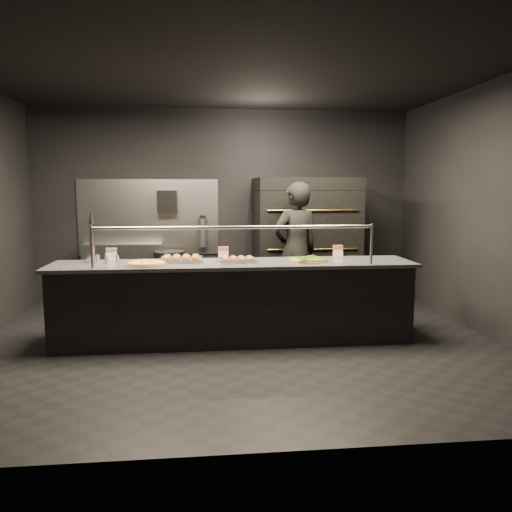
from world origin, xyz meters
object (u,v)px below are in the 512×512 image
fire_extinguisher (203,232)px  trash_bin (170,277)px  towel_dispenser (167,202)px  slider_tray_b (237,260)px  prep_shelf (123,272)px  service_counter (234,302)px  pizza_oven (304,240)px  worker (295,251)px  beer_tap (92,247)px  slider_tray_a (181,259)px  square_pizza (308,260)px  round_pizza (147,264)px

fire_extinguisher → trash_bin: bearing=-152.0°
towel_dispenser → slider_tray_b: (0.94, -2.37, -0.61)m
prep_shelf → slider_tray_b: slider_tray_b is taller
towel_dispenser → slider_tray_b: towel_dispenser is taller
service_counter → pizza_oven: pizza_oven is taller
pizza_oven → service_counter: bearing=-122.3°
pizza_oven → towel_dispenser: 2.23m
service_counter → worker: 1.39m
beer_tap → worker: size_ratio=0.32×
towel_dispenser → beer_tap: (-0.70, -2.19, -0.46)m
fire_extinguisher → slider_tray_b: size_ratio=1.03×
pizza_oven → trash_bin: pizza_oven is taller
pizza_oven → slider_tray_a: size_ratio=3.78×
slider_tray_a → square_pizza: slider_tray_a is taller
towel_dispenser → worker: (1.79, -1.43, -0.63)m
fire_extinguisher → worker: worker is taller
service_counter → square_pizza: (0.85, -0.01, 0.47)m
prep_shelf → worker: bearing=-28.6°
worker → slider_tray_b: bearing=28.7°
pizza_oven → slider_tray_b: 2.20m
round_pizza → worker: 2.14m
trash_bin → worker: size_ratio=0.43×
service_counter → towel_dispenser: size_ratio=11.71×
prep_shelf → worker: size_ratio=0.65×
square_pizza → pizza_oven: bearing=79.6°
towel_dispenser → trash_bin: size_ratio=0.44×
square_pizza → worker: size_ratio=0.24×
beer_tap → slider_tray_b: 1.66m
round_pizza → trash_bin: size_ratio=0.58×
slider_tray_b → square_pizza: bearing=-2.9°
beer_tap → round_pizza: bearing=-25.0°
slider_tray_a → slider_tray_b: slider_tray_a is taller
fire_extinguisher → round_pizza: 2.57m
beer_tap → slider_tray_a: bearing=-3.6°
towel_dispenser → fire_extinguisher: towel_dispenser is taller
beer_tap → square_pizza: size_ratio=1.36×
pizza_oven → fire_extinguisher: (-1.55, 0.50, 0.09)m
beer_tap → trash_bin: (0.73, 1.93, -0.69)m
service_counter → pizza_oven: 2.30m
fire_extinguisher → slider_tray_a: (-0.25, -2.26, -0.11)m
towel_dispenser → square_pizza: 3.04m
beer_tap → square_pizza: beer_tap is taller
prep_shelf → towel_dispenser: bearing=5.7°
pizza_oven → worker: 0.99m
towel_dispenser → worker: worker is taller
trash_bin → prep_shelf: bearing=165.0°
round_pizza → slider_tray_a: (0.37, 0.23, 0.01)m
service_counter → beer_tap: bearing=172.9°
prep_shelf → trash_bin: (0.73, -0.20, -0.05)m
towel_dispenser → round_pizza: size_ratio=0.75×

